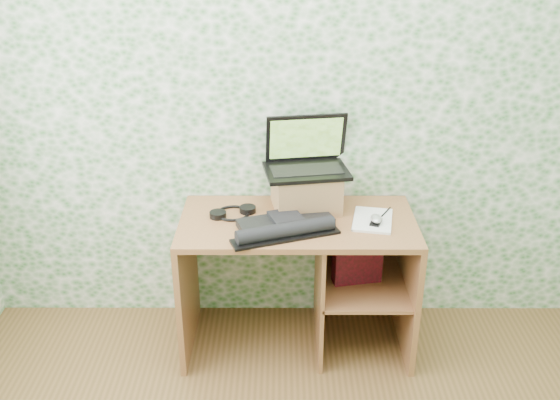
{
  "coord_description": "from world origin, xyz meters",
  "views": [
    {
      "loc": [
        -0.08,
        -1.38,
        2.18
      ],
      "look_at": [
        -0.09,
        1.39,
        0.89
      ],
      "focal_mm": 40.0,
      "sensor_mm": 36.0,
      "label": 1
    }
  ],
  "objects_px": {
    "laptop": "(306,158)",
    "keyboard": "(286,226)",
    "desk": "(312,263)",
    "notepad": "(373,220)",
    "riser": "(306,191)"
  },
  "relations": [
    {
      "from": "riser",
      "to": "desk",
      "type": "bearing_deg",
      "value": -74.29
    },
    {
      "from": "laptop",
      "to": "desk",
      "type": "bearing_deg",
      "value": -87.81
    },
    {
      "from": "laptop",
      "to": "keyboard",
      "type": "bearing_deg",
      "value": -118.76
    },
    {
      "from": "riser",
      "to": "laptop",
      "type": "height_order",
      "value": "laptop"
    },
    {
      "from": "keyboard",
      "to": "desk",
      "type": "bearing_deg",
      "value": 25.86
    },
    {
      "from": "desk",
      "to": "laptop",
      "type": "relative_size",
      "value": 2.59
    },
    {
      "from": "desk",
      "to": "notepad",
      "type": "height_order",
      "value": "notepad"
    },
    {
      "from": "riser",
      "to": "keyboard",
      "type": "relative_size",
      "value": 0.62
    },
    {
      "from": "laptop",
      "to": "keyboard",
      "type": "xyz_separation_m",
      "value": [
        -0.11,
        -0.3,
        -0.24
      ]
    },
    {
      "from": "desk",
      "to": "notepad",
      "type": "distance_m",
      "value": 0.41
    },
    {
      "from": "riser",
      "to": "laptop",
      "type": "distance_m",
      "value": 0.17
    },
    {
      "from": "notepad",
      "to": "riser",
      "type": "bearing_deg",
      "value": 165.97
    },
    {
      "from": "desk",
      "to": "keyboard",
      "type": "relative_size",
      "value": 2.23
    },
    {
      "from": "laptop",
      "to": "keyboard",
      "type": "relative_size",
      "value": 0.86
    },
    {
      "from": "notepad",
      "to": "keyboard",
      "type": "bearing_deg",
      "value": -155.82
    }
  ]
}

